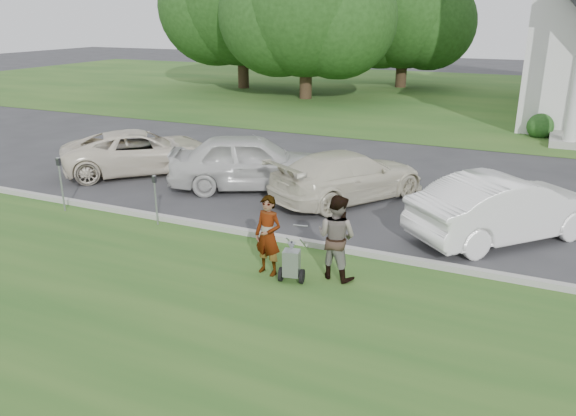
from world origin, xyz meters
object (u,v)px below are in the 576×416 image
Objects in this scene: striping_cart at (292,264)px; person_left at (268,236)px; parking_meter_near at (155,194)px; parking_meter_far at (61,178)px; car_a at (141,151)px; tree_left at (306,11)px; car_d at (506,208)px; tree_back at (405,17)px; person_right at (336,238)px; car_c at (348,176)px; car_b at (251,161)px; tree_far at (241,2)px.

person_left is (-0.58, 0.14, 0.43)m from striping_cart.
parking_meter_far is at bearing -176.24° from parking_meter_near.
parking_meter_far reaches higher than car_a.
tree_left reaches higher than parking_meter_far.
tree_back is at bearing -28.47° from car_d.
car_a is at bearing -95.35° from tree_back.
tree_back is 28.85m from car_d.
person_right reaches higher than striping_cart.
parking_meter_far is (-7.96, 0.76, 0.07)m from person_right.
striping_cart is 0.80× the size of parking_meter_near.
car_c is at bearing 26.09° from car_d.
tree_left reaches higher than person_left.
person_right is at bearing -78.66° from tree_back.
tree_back is 31.54m from person_right.
car_c is at bearing -79.53° from tree_back.
parking_meter_near is 5.39m from car_c.
car_d is (11.46, -1.24, 0.07)m from car_a.
tree_left is 2.28× the size of car_d.
striping_cart is 0.22× the size of car_d.
car_d is (3.60, 4.12, 0.38)m from striping_cart.
car_b reaches higher than parking_meter_near.
tree_far reaches higher than tree_back.
tree_far is 9.02× the size of parking_meter_near.
tree_left is 1.11× the size of tree_back.
parking_meter_near is (-5.06, 0.95, -0.05)m from person_right.
tree_back reaches higher than car_a.
parking_meter_far is (-7.24, 1.29, 0.54)m from striping_cart.
parking_meter_near is at bearing 3.76° from parking_meter_far.
striping_cart is 6.41m from car_b.
car_c is (3.68, 3.94, -0.12)m from parking_meter_near.
car_d reaches higher than parking_meter_near.
person_left is 8.96m from car_a.
striping_cart is at bearing -10.13° from parking_meter_far.
tree_back reaches higher than person_left.
parking_meter_near is (1.09, -29.74, -3.91)m from tree_back.
tree_left is 6.73m from tree_far.
tree_back is at bearing 92.10° from parking_meter_near.
parking_meter_far is (-1.80, -29.93, -3.79)m from tree_back.
person_left is at bearing -69.01° from tree_left.
parking_meter_far is 0.30× the size of car_a.
tree_far is 29.59m from car_d.
parking_meter_far is 0.31× the size of car_c.
striping_cart is at bearing -80.13° from tree_back.
person_right is at bearing -10.57° from parking_meter_near.
person_left is 5.96m from car_b.
tree_left is 2.12× the size of car_a.
tree_far is 22.76m from car_a.
parking_meter_near is at bearing 170.67° from person_left.
car_d is at bearing 37.85° from striping_cart.
tree_back is 26.55m from car_c.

